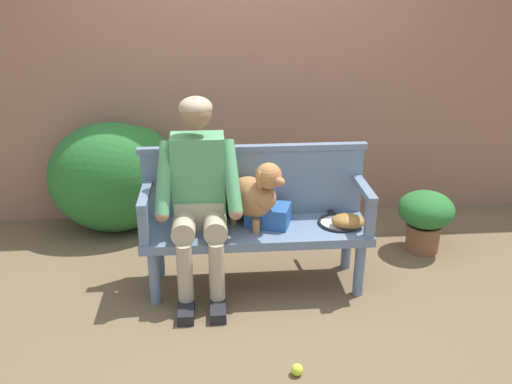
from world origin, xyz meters
TOP-DOWN VIEW (x-y plane):
  - ground_plane at (0.00, 0.00)m, footprint 40.00×40.00m
  - brick_garden_fence at (0.00, 1.35)m, footprint 8.00×0.30m
  - hedge_bush_far_left at (-0.90, 1.03)m, footprint 0.72×0.68m
  - hedge_bush_far_right at (-1.09, 0.97)m, footprint 1.03×0.72m
  - garden_bench at (0.00, 0.00)m, footprint 1.50×0.48m
  - bench_backrest at (0.00, 0.21)m, footprint 1.54×0.06m
  - bench_armrest_left_end at (-0.71, -0.09)m, footprint 0.06×0.48m
  - bench_armrest_right_end at (0.71, -0.09)m, footprint 0.06×0.48m
  - person_seated at (-0.37, -0.01)m, footprint 0.56×0.64m
  - dog_on_bench at (-0.00, -0.00)m, footprint 0.41×0.42m
  - tennis_racket at (0.56, 0.03)m, footprint 0.33×0.58m
  - baseball_glove at (0.61, -0.06)m, footprint 0.26×0.22m
  - sports_bag at (0.08, 0.03)m, footprint 0.33×0.28m
  - tennis_ball at (0.15, -0.94)m, footprint 0.07×0.07m
  - potted_plant at (1.32, 0.39)m, footprint 0.42×0.42m

SIDE VIEW (x-z plane):
  - ground_plane at x=0.00m, z-range 0.00..0.00m
  - tennis_ball at x=0.15m, z-range 0.00..0.07m
  - potted_plant at x=1.32m, z-range 0.05..0.53m
  - garden_bench at x=0.00m, z-range 0.16..0.60m
  - hedge_bush_far_left at x=-0.90m, z-range 0.00..0.86m
  - tennis_racket at x=0.56m, z-range 0.44..0.46m
  - hedge_bush_far_right at x=-1.09m, z-range 0.00..0.91m
  - baseball_glove at x=0.61m, z-range 0.44..0.53m
  - sports_bag at x=0.08m, z-range 0.44..0.58m
  - bench_armrest_left_end at x=-0.71m, z-range 0.50..0.78m
  - bench_armrest_right_end at x=0.71m, z-range 0.50..0.78m
  - dog_on_bench at x=0.00m, z-range 0.44..0.91m
  - bench_backrest at x=0.00m, z-range 0.44..0.94m
  - person_seated at x=-0.37m, z-range 0.06..1.37m
  - brick_garden_fence at x=0.00m, z-range 0.00..2.69m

